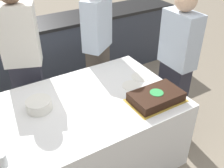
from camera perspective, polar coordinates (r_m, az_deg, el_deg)
ground_plane at (r=2.80m, az=-4.90°, el=-16.13°), size 14.00×14.00×0.00m
back_counter at (r=3.76m, az=-16.59°, el=5.58°), size 4.40×0.58×0.92m
dining_table at (r=2.53m, az=-5.30°, el=-10.68°), size 1.64×1.08×0.74m
cake at (r=2.31m, az=9.58°, el=-2.76°), size 0.49×0.32×0.09m
plate_stack at (r=2.26m, az=-15.62°, el=-4.42°), size 0.21×0.21×0.09m
wine_glass at (r=1.79m, az=-22.69°, el=-15.21°), size 0.06×0.06×0.17m
side_plate_near_cake at (r=2.50m, az=4.33°, el=-0.34°), size 0.18×0.18×0.00m
side_plate_right_edge at (r=2.64m, az=6.24°, el=1.61°), size 0.18×0.18×0.00m
person_cutting_cake at (r=3.03m, az=-3.15°, el=8.27°), size 0.42×0.38×1.61m
person_seated_right at (r=2.77m, az=13.82°, el=4.13°), size 0.20×0.38×1.57m
person_standing_back at (r=2.77m, az=-18.61°, el=4.61°), size 0.40×0.32×1.66m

